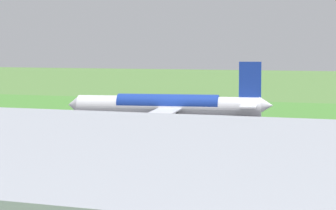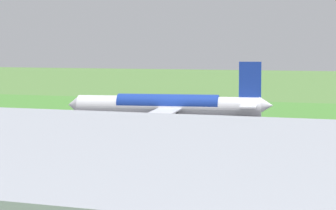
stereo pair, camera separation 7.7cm
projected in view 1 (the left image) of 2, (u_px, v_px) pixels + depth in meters
The scene contains 8 objects.
ground_plane at pixel (135, 121), 179.18m from camera, with size 800.00×800.00×0.00m, color #547F3D.
runway_asphalt at pixel (135, 121), 179.18m from camera, with size 600.00×35.84×0.06m, color #38383D.
grass_verge_foreground at pixel (178, 110), 210.86m from camera, with size 600.00×80.00×0.04m, color #478534.
airliner_main at pixel (169, 106), 175.56m from camera, with size 53.94×44.37×15.88m.
service_truck_baggage at pixel (327, 126), 155.31m from camera, with size 6.05×3.02×2.65m.
service_truck_fuel at pixel (33, 136), 138.14m from camera, with size 6.20×3.79×2.65m.
no_stopping_sign at pixel (224, 106), 207.39m from camera, with size 0.60×0.10×2.50m.
traffic_cone_orange at pixel (211, 110), 206.59m from camera, with size 0.40×0.40×0.55m, color orange.
Camera 1 is at (-70.09, 164.03, 19.45)m, focal length 72.50 mm.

